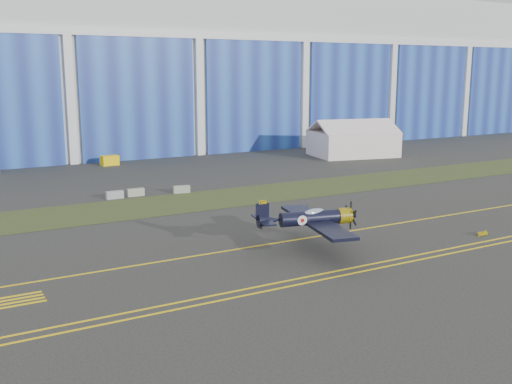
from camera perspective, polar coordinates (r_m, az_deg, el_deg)
ground at (r=53.59m, az=-5.13°, el=-4.24°), size 260.00×260.00×0.00m
grass_median at (r=66.23m, az=-10.14°, el=-1.34°), size 260.00×10.00×0.02m
hangar at (r=120.77m, az=-19.75°, el=10.97°), size 220.00×45.70×30.00m
taxiway_centreline at (r=49.24m, az=-2.72°, el=-5.60°), size 200.00×0.20×0.02m
edge_line_near at (r=41.41m, az=3.29°, el=-8.94°), size 80.00×0.20×0.02m
edge_line_far at (r=42.20m, az=2.55°, el=-8.53°), size 80.00×0.20×0.02m
guard_board_right at (r=57.38m, az=20.74°, el=-3.72°), size 1.20×0.15×0.35m
warbird at (r=49.03m, az=5.18°, el=-2.49°), size 11.97×13.46×3.44m
tent at (r=106.02m, az=9.22°, el=5.15°), size 15.59×12.71×6.43m
tug at (r=96.90m, az=-13.77°, el=2.94°), size 2.78×1.89×1.53m
gse_box at (r=122.41m, az=11.98°, el=4.77°), size 3.16×1.97×1.78m
barrier_a at (r=70.96m, az=-13.31°, el=-0.27°), size 2.02×0.67×0.90m
barrier_b at (r=71.94m, az=-11.39°, el=-0.04°), size 2.02×0.67×0.90m
barrier_c at (r=72.86m, az=-7.10°, el=0.24°), size 2.07×0.93×0.90m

